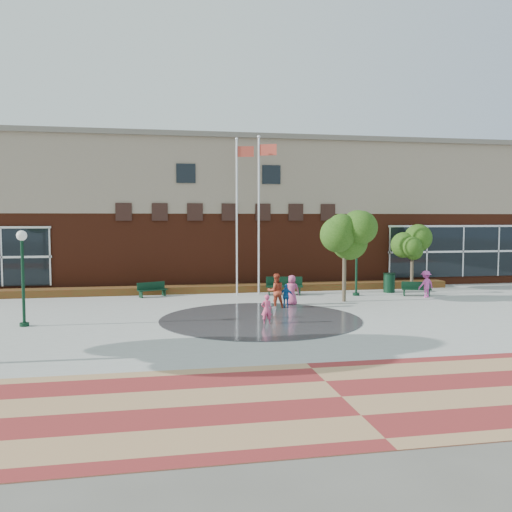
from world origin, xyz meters
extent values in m
plane|color=#666056|center=(0.00, 0.00, 0.00)|extent=(120.00, 120.00, 0.00)
cube|color=#A8A8A0|center=(0.00, 4.00, 0.00)|extent=(46.00, 18.00, 0.01)
cube|color=maroon|center=(0.00, -7.00, 0.00)|extent=(46.00, 6.00, 0.01)
cylinder|color=#383A3D|center=(0.00, 3.00, 0.00)|extent=(8.40, 8.40, 0.01)
cube|color=#562112|center=(0.00, 17.50, 2.25)|extent=(44.00, 10.00, 4.50)
cube|color=gray|center=(0.00, 17.50, 6.75)|extent=(44.00, 10.00, 4.50)
cube|color=slate|center=(0.00, 17.50, 9.05)|extent=(44.40, 10.40, 0.30)
cube|color=black|center=(15.00, 12.48, 2.11)|extent=(10.00, 0.12, 3.19)
cube|color=black|center=(-2.50, 12.48, 6.79)|extent=(1.10, 0.10, 1.10)
cube|color=black|center=(2.50, 12.48, 6.79)|extent=(1.10, 0.10, 1.10)
cube|color=maroon|center=(0.00, 11.60, 0.00)|extent=(26.00, 1.20, 0.40)
cylinder|color=white|center=(0.09, 10.15, 4.21)|extent=(0.10, 0.10, 8.42)
sphere|color=white|center=(0.09, 10.15, 8.48)|extent=(0.16, 0.16, 0.16)
cube|color=#B63F30|center=(0.54, 10.05, 7.81)|extent=(0.91, 0.21, 0.57)
cylinder|color=white|center=(1.36, 10.42, 4.30)|extent=(0.11, 0.11, 8.61)
sphere|color=white|center=(1.36, 10.42, 8.66)|extent=(0.18, 0.18, 0.18)
cube|color=#B63F30|center=(1.81, 10.21, 7.95)|extent=(0.91, 0.43, 0.61)
cylinder|color=black|center=(-9.35, 3.26, 1.69)|extent=(0.12, 0.12, 3.38)
cylinder|color=black|center=(-9.35, 3.26, 0.08)|extent=(0.36, 0.36, 0.16)
sphere|color=silver|center=(-9.35, 3.26, 3.56)|extent=(0.40, 0.40, 0.40)
cylinder|color=black|center=(6.47, 8.86, 1.73)|extent=(0.12, 0.12, 3.47)
cylinder|color=black|center=(6.47, 8.86, 0.08)|extent=(0.37, 0.37, 0.16)
sphere|color=silver|center=(6.47, 8.86, 3.65)|extent=(0.41, 0.41, 0.41)
cube|color=black|center=(-4.46, 10.42, 0.40)|extent=(1.63, 1.04, 0.05)
cube|color=black|center=(-4.54, 10.60, 0.60)|extent=(1.47, 0.67, 0.40)
cube|color=black|center=(2.66, 9.76, 0.50)|extent=(2.08, 0.94, 0.07)
cube|color=black|center=(2.71, 10.00, 0.76)|extent=(1.98, 0.44, 0.50)
cube|color=black|center=(9.61, 8.07, 0.39)|extent=(1.61, 0.92, 0.05)
cube|color=black|center=(9.67, 8.25, 0.59)|extent=(1.48, 0.56, 0.39)
cylinder|color=black|center=(8.77, 9.70, 0.54)|extent=(0.64, 0.64, 1.07)
cylinder|color=black|center=(8.77, 9.70, 1.09)|extent=(0.69, 0.69, 0.06)
cylinder|color=#423729|center=(5.09, 6.96, 1.42)|extent=(0.19, 0.19, 2.84)
cylinder|color=#423729|center=(10.63, 10.65, 1.11)|extent=(0.19, 0.19, 2.22)
cone|color=white|center=(0.34, 3.08, 0.00)|extent=(0.31, 0.31, 0.60)
cone|color=white|center=(0.62, 3.17, 0.00)|extent=(0.20, 0.20, 0.46)
imported|color=#ED4C7B|center=(0.04, 1.96, 0.60)|extent=(0.46, 0.31, 1.21)
imported|color=#C5472B|center=(1.26, 5.66, 0.82)|extent=(0.82, 0.66, 1.64)
imported|color=#C54A7B|center=(2.23, 6.43, 0.74)|extent=(0.86, 0.77, 1.48)
imported|color=#185CA9|center=(1.72, 5.52, 0.58)|extent=(0.72, 0.40, 1.16)
imported|color=#CB45A4|center=(9.87, 7.53, 0.72)|extent=(1.05, 0.77, 1.45)
camera|label=1|loc=(-4.29, -18.93, 4.23)|focal=38.00mm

